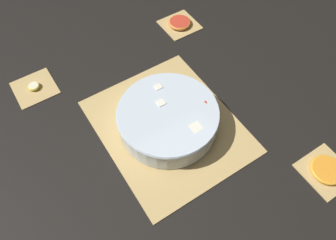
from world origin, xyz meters
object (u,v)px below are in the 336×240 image
object	(u,v)px
banana_coin_single	(34,86)
grapefruit_slice	(180,23)
orange_slice_whole	(327,170)
fruit_salad_bowl	(168,118)

from	to	relation	value
banana_coin_single	grapefruit_slice	world-z (taller)	grapefruit_slice
banana_coin_single	orange_slice_whole	bearing A→B (deg)	38.34
fruit_salad_bowl	orange_slice_whole	size ratio (longest dim) A/B	3.24
fruit_salad_bowl	orange_slice_whole	world-z (taller)	fruit_salad_bowl
orange_slice_whole	banana_coin_single	world-z (taller)	orange_slice_whole
fruit_salad_bowl	banana_coin_single	bearing A→B (deg)	-141.64
orange_slice_whole	fruit_salad_bowl	bearing A→B (deg)	-141.68
grapefruit_slice	banana_coin_single	bearing A→B (deg)	-90.00
orange_slice_whole	banana_coin_single	bearing A→B (deg)	-141.66
banana_coin_single	grapefruit_slice	distance (m)	0.56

